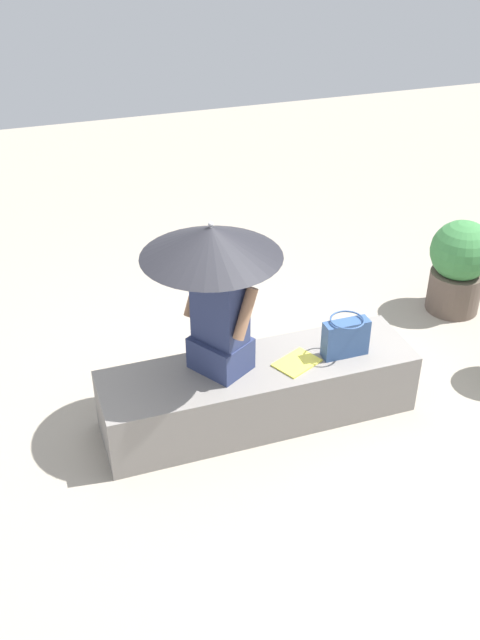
# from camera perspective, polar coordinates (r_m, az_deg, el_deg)

# --- Properties ---
(ground_plane) EXTENTS (14.00, 14.00, 0.00)m
(ground_plane) POSITION_cam_1_polar(r_m,az_deg,el_deg) (4.88, 1.45, -7.67)
(ground_plane) COLOR #9E9384
(stone_bench) EXTENTS (2.07, 0.56, 0.43)m
(stone_bench) POSITION_cam_1_polar(r_m,az_deg,el_deg) (4.75, 1.48, -5.68)
(stone_bench) COLOR gray
(stone_bench) RESTS_ON ground
(person_seated) EXTENTS (0.42, 0.50, 0.90)m
(person_seated) POSITION_cam_1_polar(r_m,az_deg,el_deg) (4.38, -1.60, 0.33)
(person_seated) COLOR navy
(person_seated) RESTS_ON stone_bench
(parasol) EXTENTS (0.84, 0.84, 1.02)m
(parasol) POSITION_cam_1_polar(r_m,az_deg,el_deg) (4.12, -2.32, 6.25)
(parasol) COLOR #B7B7BC
(parasol) RESTS_ON stone_bench
(handbag_black) EXTENTS (0.30, 0.22, 0.27)m
(handbag_black) POSITION_cam_1_polar(r_m,az_deg,el_deg) (4.68, 8.40, -1.35)
(handbag_black) COLOR #335184
(handbag_black) RESTS_ON stone_bench
(magazine) EXTENTS (0.34, 0.30, 0.01)m
(magazine) POSITION_cam_1_polar(r_m,az_deg,el_deg) (4.64, 4.54, -3.41)
(magazine) COLOR #EAE04C
(magazine) RESTS_ON stone_bench
(planter_far) EXTENTS (0.50, 0.50, 0.79)m
(planter_far) POSITION_cam_1_polar(r_m,az_deg,el_deg) (6.07, 17.01, 4.22)
(planter_far) COLOR brown
(planter_far) RESTS_ON ground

